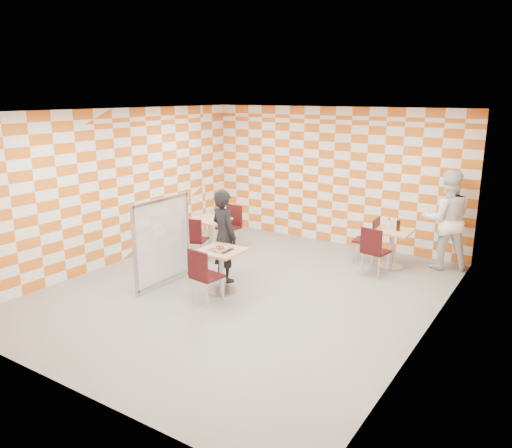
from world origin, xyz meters
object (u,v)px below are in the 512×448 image
Objects in this scene: chair_second_front at (374,248)px; soda_bottle at (398,225)px; chair_empty_far at (231,223)px; empty_table at (210,230)px; partition at (162,241)px; man_dark at (224,236)px; man_white at (447,220)px; chair_empty_near at (194,237)px; main_table at (221,263)px; sport_bottle at (389,223)px; chair_second_side at (370,236)px; second_table at (392,242)px; chair_main_front at (203,272)px.

soda_bottle is at bearing 71.49° from chair_second_front.
empty_table is at bearing -99.41° from chair_empty_far.
man_dark is (0.76, 0.75, 0.04)m from partition.
man_white reaches higher than soda_bottle.
main_table is at bearing -33.78° from chair_empty_near.
soda_bottle is at bearing 52.88° from main_table.
main_table is at bearing -131.66° from chair_second_front.
chair_second_front is at bearing 26.61° from man_white.
man_white reaches higher than sport_bottle.
empty_table is 3.78m from soda_bottle.
chair_second_side is 2.98m from man_dark.
man_dark reaches higher than second_table.
chair_second_side is 0.63m from soda_bottle.
chair_empty_near is 4.85m from man_white.
main_table and empty_table have the same top height.
chair_second_front is at bearing 56.29° from chair_main_front.
chair_empty_near is at bearing -89.18° from chair_empty_far.
man_dark reaches higher than chair_main_front.
second_table is 3.83m from chair_empty_near.
man_dark is (1.06, -0.43, 0.28)m from chair_empty_near.
man_dark is (-0.37, 1.06, 0.28)m from chair_main_front.
partition is (-2.61, -3.08, 0.25)m from chair_second_side.
second_table is at bearing 29.11° from chair_empty_near.
empty_table is 0.48× the size of partition.
soda_bottle reaches higher than chair_empty_far.
man_dark reaches higher than chair_second_side.
chair_second_front is at bearing 9.10° from empty_table.
empty_table is 3.39m from chair_second_front.
chair_empty_near is at bearing 5.71° from man_white.
chair_second_side is 4.04m from partition.
soda_bottle is at bearing -117.57° from man_dark.
chair_empty_far is (-1.37, 2.19, 0.04)m from main_table.
chair_empty_far is 2.05m from man_dark.
chair_empty_near is (-2.91, -1.90, 0.00)m from chair_second_side.
man_white is at bearing 14.61° from chair_empty_far.
soda_bottle reaches higher than second_table.
chair_empty_far is (-2.92, -0.60, 0.00)m from chair_second_side.
chair_empty_near is at bearing -79.72° from empty_table.
chair_empty_far is 4.38m from man_white.
second_table and empty_table have the same top height.
man_white is at bearing 54.45° from chair_main_front.
soda_bottle is (0.22, 0.66, 0.31)m from chair_second_front.
partition is at bearing -132.87° from sport_bottle.
sport_bottle is at bearing 15.17° from chair_second_side.
partition is at bearing -130.32° from chair_second_side.
chair_second_front is at bearing -1.50° from chair_empty_far.
chair_second_front is (1.88, 2.11, 0.04)m from main_table.
chair_second_side is (3.03, 1.23, 0.04)m from empty_table.
chair_main_front and chair_empty_far have the same top height.
chair_second_side is 4.62× the size of sport_bottle.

